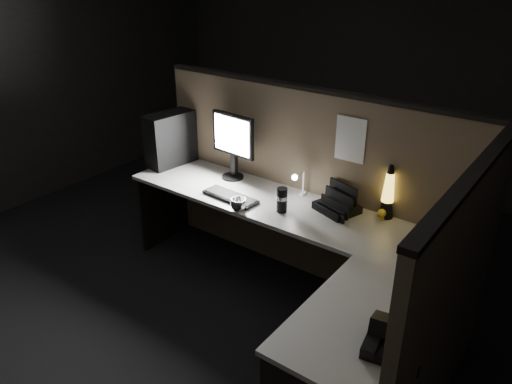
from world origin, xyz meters
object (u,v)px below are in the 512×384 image
Objects in this scene: pc_tower at (171,139)px; lava_lamp at (388,196)px; desk_phone at (395,339)px; monitor at (233,140)px; keyboard at (231,197)px.

pc_tower is 1.17× the size of lava_lamp.
desk_phone is at bearing -14.81° from pc_tower.
desk_phone is at bearing -25.94° from monitor.
monitor is at bearing 15.91° from pc_tower.
desk_phone is (2.43, -1.00, -0.17)m from pc_tower.
lava_lamp is at bearing 13.21° from pc_tower.
lava_lamp reaches higher than keyboard.
keyboard is at bearing -158.52° from lava_lamp.
keyboard is 1.78m from desk_phone.
desk_phone is at bearing -65.06° from lava_lamp.
keyboard is at bearing -49.96° from monitor.
monitor reaches higher than lava_lamp.
pc_tower is at bearing 148.00° from desk_phone.
keyboard is (0.22, -0.32, -0.31)m from monitor.
monitor is 2.14m from desk_phone.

